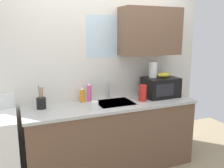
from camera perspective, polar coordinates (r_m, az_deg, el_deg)
name	(u,v)px	position (r m, az deg, el deg)	size (l,w,h in m)	color
kitchen_wall_assembly	(111,64)	(3.28, -0.29, 4.66)	(2.94, 0.42, 2.50)	silver
counter_unit	(112,136)	(3.21, 0.01, -12.16)	(2.17, 0.63, 0.90)	brown
sink_faucet	(108,91)	(3.25, -0.84, -1.55)	(0.03, 0.03, 0.22)	#B2B5BA
microwave	(161,87)	(3.40, 11.44, -0.72)	(0.46, 0.35, 0.27)	black
banana_bunch	(164,75)	(3.40, 12.26, 2.15)	(0.20, 0.11, 0.07)	gold
paper_towel_roll	(153,70)	(3.35, 9.71, 3.40)	(0.11, 0.11, 0.22)	white
dish_soap_bottle_pink	(89,92)	(3.14, -5.43, -1.98)	(0.06, 0.06, 0.24)	#E55999
dish_soap_bottle_orange	(82,95)	(3.11, -7.06, -2.59)	(0.06, 0.06, 0.20)	orange
cereal_canister	(143,93)	(3.15, 7.26, -2.13)	(0.10, 0.10, 0.21)	red
mug_white	(95,105)	(2.82, -4.07, -5.03)	(0.08, 0.08, 0.10)	white
utensil_crock	(41,103)	(2.95, -16.44, -4.29)	(0.11, 0.11, 0.28)	black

